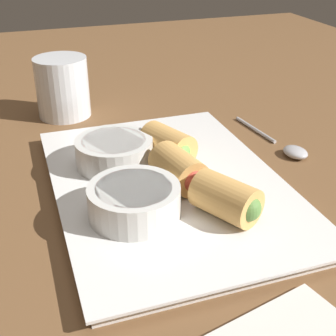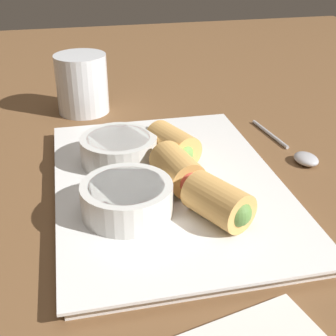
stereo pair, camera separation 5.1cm
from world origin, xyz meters
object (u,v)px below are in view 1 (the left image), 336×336
at_px(serving_plate, 168,186).
at_px(drinking_glass, 63,87).
at_px(dipping_bowl_far, 134,200).
at_px(spoon, 288,148).
at_px(dipping_bowl_near, 114,151).

bearing_deg(serving_plate, drinking_glass, 16.03).
distance_m(dipping_bowl_far, drinking_glass, 0.32).
bearing_deg(drinking_glass, dipping_bowl_far, -175.64).
height_order(serving_plate, spoon, serving_plate).
xyz_separation_m(spoon, drinking_glass, (0.23, 0.26, 0.04)).
relative_size(dipping_bowl_far, drinking_glass, 1.00).
relative_size(serving_plate, dipping_bowl_far, 3.88).
distance_m(dipping_bowl_near, dipping_bowl_far, 0.11).
xyz_separation_m(dipping_bowl_near, spoon, (-0.01, -0.23, -0.03)).
distance_m(serving_plate, dipping_bowl_near, 0.08).
bearing_deg(dipping_bowl_near, serving_plate, -140.84).
bearing_deg(serving_plate, dipping_bowl_far, 134.90).
bearing_deg(dipping_bowl_near, spoon, -93.26).
bearing_deg(drinking_glass, spoon, -130.82).
bearing_deg(serving_plate, dipping_bowl_near, 39.16).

